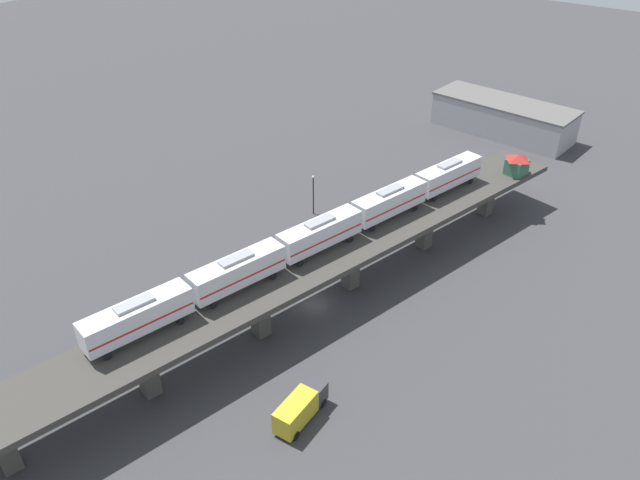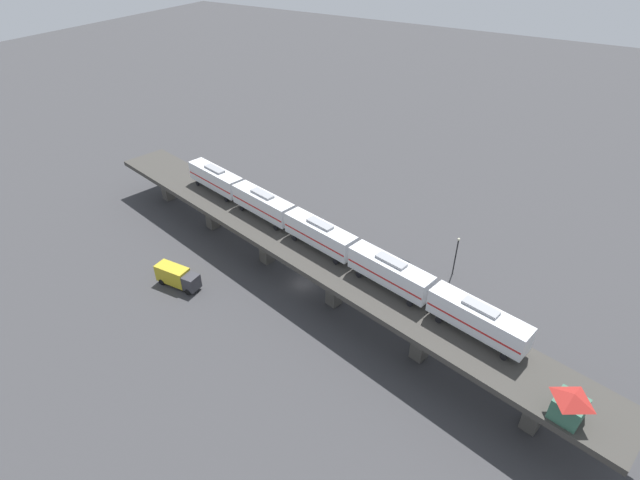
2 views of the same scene
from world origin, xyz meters
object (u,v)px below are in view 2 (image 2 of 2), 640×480
at_px(signal_hut, 570,405).
at_px(street_car_black, 296,230).
at_px(delivery_truck, 177,276).
at_px(street_car_red, 261,218).
at_px(street_lamp, 456,253).
at_px(street_car_blue, 401,267).
at_px(subway_train, 320,234).

height_order(signal_hut, street_car_black, signal_hut).
bearing_deg(delivery_truck, street_car_black, 159.72).
bearing_deg(street_car_black, street_car_red, -90.83).
bearing_deg(street_car_red, street_lamp, 94.84).
distance_m(signal_hut, street_lamp, 32.22).
bearing_deg(street_car_blue, street_car_black, -91.09).
xyz_separation_m(street_car_black, delivery_truck, (21.17, -7.82, 0.82)).
bearing_deg(signal_hut, street_car_black, -115.96).
bearing_deg(street_lamp, signal_hut, 36.34).
distance_m(street_car_blue, street_car_red, 28.07).
bearing_deg(street_car_blue, delivery_truck, -53.39).
bearing_deg(signal_hut, subway_train, -109.31).
xyz_separation_m(subway_train, street_car_black, (-10.16, -10.93, -8.65)).
height_order(signal_hut, street_car_red, signal_hut).
height_order(subway_train, street_car_blue, subway_train).
relative_size(subway_train, delivery_truck, 8.40).
height_order(subway_train, signal_hut, subway_train).
bearing_deg(subway_train, delivery_truck, -59.57).
height_order(street_car_black, street_lamp, street_lamp).
bearing_deg(street_car_blue, street_car_red, -91.02).
distance_m(subway_train, signal_hut, 37.53).
xyz_separation_m(street_car_black, street_car_red, (-0.11, -7.91, 0.00)).
distance_m(street_car_blue, delivery_truck, 34.87).
bearing_deg(delivery_truck, signal_hut, 88.53).
relative_size(street_car_blue, delivery_truck, 0.63).
relative_size(subway_train, street_car_blue, 13.32).
xyz_separation_m(subway_train, signal_hut, (12.41, 35.41, -0.74)).
height_order(street_car_red, delivery_truck, delivery_truck).
relative_size(street_car_black, street_car_blue, 1.00).
relative_size(signal_hut, street_car_black, 0.84).
height_order(street_car_blue, street_car_red, same).
distance_m(signal_hut, street_car_black, 52.14).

